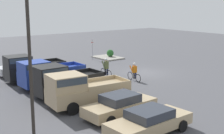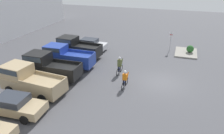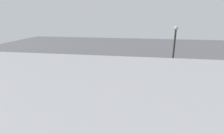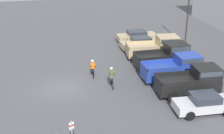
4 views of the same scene
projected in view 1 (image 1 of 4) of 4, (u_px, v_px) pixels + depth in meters
name	position (u px, v px, depth m)	size (l,w,h in m)	color
ground_plane	(144.00, 72.00, 29.97)	(80.00, 80.00, 0.00)	#4C4C51
sedan_0	(149.00, 121.00, 15.76)	(2.13, 4.76, 1.31)	tan
sedan_1	(120.00, 105.00, 18.14)	(2.11, 4.62, 1.38)	tan
pickup_truck_0	(82.00, 90.00, 19.76)	(2.62, 5.43, 2.26)	tan
pickup_truck_1	(62.00, 80.00, 21.95)	(2.28, 5.04, 2.36)	black
pickup_truck_2	(48.00, 74.00, 24.29)	(2.20, 5.10, 2.23)	#233D9E
pickup_truck_3	(30.00, 68.00, 26.35)	(2.45, 5.01, 2.29)	black
sedan_2	(23.00, 67.00, 28.85)	(2.02, 4.43, 1.41)	silver
cyclist_0	(106.00, 68.00, 27.85)	(1.78, 0.47, 1.77)	black
cyclist_1	(134.00, 71.00, 26.66)	(1.79, 0.47, 1.60)	black
fire_lane_sign	(92.00, 48.00, 36.65)	(0.14, 0.29, 2.36)	#9E9EA3
lamppost	(29.00, 43.00, 14.13)	(0.36, 0.36, 8.25)	#2D2823
curb_island	(108.00, 58.00, 37.82)	(3.59, 2.53, 0.15)	gray
shrub	(110.00, 53.00, 38.01)	(0.85, 0.85, 0.85)	#286028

